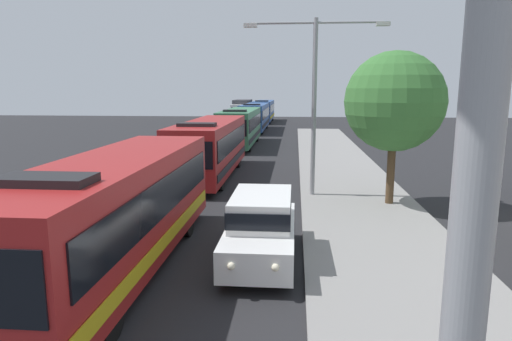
{
  "coord_description": "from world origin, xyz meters",
  "views": [
    {
      "loc": [
        3.3,
        1.79,
        4.79
      ],
      "look_at": [
        1.78,
        19.29,
        1.58
      ],
      "focal_mm": 31.51,
      "sensor_mm": 36.0,
      "label": 1
    }
  ],
  "objects_px": {
    "bus_lead": "(117,209)",
    "bus_middle": "(240,126)",
    "bus_second_in_line": "(211,146)",
    "white_suv": "(261,225)",
    "bus_fourth_in_line": "(255,116)",
    "bus_rear": "(264,110)",
    "roadside_tree": "(395,102)",
    "streetlamp_mid": "(314,87)",
    "box_truck_oncoming": "(242,110)"
  },
  "relations": [
    {
      "from": "bus_rear",
      "to": "roadside_tree",
      "type": "bearing_deg",
      "value": -79.76
    },
    {
      "from": "bus_rear",
      "to": "white_suv",
      "type": "distance_m",
      "value": 53.54
    },
    {
      "from": "bus_middle",
      "to": "streetlamp_mid",
      "type": "bearing_deg",
      "value": -73.28
    },
    {
      "from": "roadside_tree",
      "to": "white_suv",
      "type": "bearing_deg",
      "value": -127.21
    },
    {
      "from": "bus_second_in_line",
      "to": "box_truck_oncoming",
      "type": "height_order",
      "value": "bus_second_in_line"
    },
    {
      "from": "bus_rear",
      "to": "roadside_tree",
      "type": "relative_size",
      "value": 1.93
    },
    {
      "from": "box_truck_oncoming",
      "to": "bus_middle",
      "type": "bearing_deg",
      "value": -83.53
    },
    {
      "from": "bus_rear",
      "to": "box_truck_oncoming",
      "type": "xyz_separation_m",
      "value": [
        -3.3,
        1.31,
        0.02
      ]
    },
    {
      "from": "white_suv",
      "to": "box_truck_oncoming",
      "type": "relative_size",
      "value": 0.61
    },
    {
      "from": "box_truck_oncoming",
      "to": "streetlamp_mid",
      "type": "height_order",
      "value": "streetlamp_mid"
    },
    {
      "from": "bus_second_in_line",
      "to": "box_truck_oncoming",
      "type": "relative_size",
      "value": 1.4
    },
    {
      "from": "bus_lead",
      "to": "bus_rear",
      "type": "bearing_deg",
      "value": 90.0
    },
    {
      "from": "white_suv",
      "to": "roadside_tree",
      "type": "relative_size",
      "value": 0.79
    },
    {
      "from": "bus_lead",
      "to": "bus_fourth_in_line",
      "type": "relative_size",
      "value": 0.88
    },
    {
      "from": "bus_lead",
      "to": "streetlamp_mid",
      "type": "bearing_deg",
      "value": 58.22
    },
    {
      "from": "bus_lead",
      "to": "bus_fourth_in_line",
      "type": "bearing_deg",
      "value": 90.0
    },
    {
      "from": "box_truck_oncoming",
      "to": "bus_fourth_in_line",
      "type": "bearing_deg",
      "value": -77.84
    },
    {
      "from": "bus_fourth_in_line",
      "to": "box_truck_oncoming",
      "type": "xyz_separation_m",
      "value": [
        -3.3,
        15.32,
        0.02
      ]
    },
    {
      "from": "box_truck_oncoming",
      "to": "bus_rear",
      "type": "bearing_deg",
      "value": -21.57
    },
    {
      "from": "bus_middle",
      "to": "white_suv",
      "type": "bearing_deg",
      "value": -81.78
    },
    {
      "from": "bus_fourth_in_line",
      "to": "streetlamp_mid",
      "type": "xyz_separation_m",
      "value": [
        5.4,
        -31.75,
        3.15
      ]
    },
    {
      "from": "bus_lead",
      "to": "bus_second_in_line",
      "type": "distance_m",
      "value": 13.13
    },
    {
      "from": "bus_second_in_line",
      "to": "bus_fourth_in_line",
      "type": "relative_size",
      "value": 0.91
    },
    {
      "from": "bus_lead",
      "to": "box_truck_oncoming",
      "type": "distance_m",
      "value": 55.88
    },
    {
      "from": "bus_lead",
      "to": "bus_fourth_in_line",
      "type": "height_order",
      "value": "same"
    },
    {
      "from": "bus_rear",
      "to": "box_truck_oncoming",
      "type": "distance_m",
      "value": 3.55
    },
    {
      "from": "bus_second_in_line",
      "to": "white_suv",
      "type": "distance_m",
      "value": 12.63
    },
    {
      "from": "bus_lead",
      "to": "bus_middle",
      "type": "height_order",
      "value": "same"
    },
    {
      "from": "white_suv",
      "to": "roadside_tree",
      "type": "xyz_separation_m",
      "value": [
        4.81,
        6.33,
        3.24
      ]
    },
    {
      "from": "bus_middle",
      "to": "white_suv",
      "type": "relative_size",
      "value": 2.39
    },
    {
      "from": "bus_second_in_line",
      "to": "bus_middle",
      "type": "relative_size",
      "value": 0.97
    },
    {
      "from": "bus_second_in_line",
      "to": "bus_middle",
      "type": "bearing_deg",
      "value": 90.0
    },
    {
      "from": "bus_fourth_in_line",
      "to": "streetlamp_mid",
      "type": "height_order",
      "value": "streetlamp_mid"
    },
    {
      "from": "white_suv",
      "to": "bus_lead",
      "type": "bearing_deg",
      "value": -163.83
    },
    {
      "from": "bus_rear",
      "to": "roadside_tree",
      "type": "height_order",
      "value": "roadside_tree"
    },
    {
      "from": "bus_fourth_in_line",
      "to": "bus_rear",
      "type": "xyz_separation_m",
      "value": [
        -0.0,
        14.02,
        -0.0
      ]
    },
    {
      "from": "bus_rear",
      "to": "white_suv",
      "type": "height_order",
      "value": "bus_rear"
    },
    {
      "from": "bus_lead",
      "to": "streetlamp_mid",
      "type": "xyz_separation_m",
      "value": [
        5.4,
        8.71,
        3.15
      ]
    },
    {
      "from": "roadside_tree",
      "to": "bus_middle",
      "type": "bearing_deg",
      "value": 113.82
    },
    {
      "from": "bus_lead",
      "to": "bus_middle",
      "type": "distance_m",
      "value": 26.68
    },
    {
      "from": "bus_rear",
      "to": "streetlamp_mid",
      "type": "bearing_deg",
      "value": -83.27
    },
    {
      "from": "streetlamp_mid",
      "to": "bus_rear",
      "type": "bearing_deg",
      "value": 96.73
    },
    {
      "from": "bus_second_in_line",
      "to": "white_suv",
      "type": "xyz_separation_m",
      "value": [
        3.7,
        -12.06,
        -0.66
      ]
    },
    {
      "from": "bus_lead",
      "to": "bus_second_in_line",
      "type": "relative_size",
      "value": 0.97
    },
    {
      "from": "white_suv",
      "to": "box_truck_oncoming",
      "type": "xyz_separation_m",
      "value": [
        -7.0,
        54.71,
        0.68
      ]
    },
    {
      "from": "bus_rear",
      "to": "bus_middle",
      "type": "bearing_deg",
      "value": -90.0
    },
    {
      "from": "bus_fourth_in_line",
      "to": "box_truck_oncoming",
      "type": "relative_size",
      "value": 1.55
    },
    {
      "from": "streetlamp_mid",
      "to": "white_suv",
      "type": "bearing_deg",
      "value": -102.55
    },
    {
      "from": "bus_second_in_line",
      "to": "bus_rear",
      "type": "height_order",
      "value": "same"
    },
    {
      "from": "bus_fourth_in_line",
      "to": "bus_rear",
      "type": "distance_m",
      "value": 14.02
    }
  ]
}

